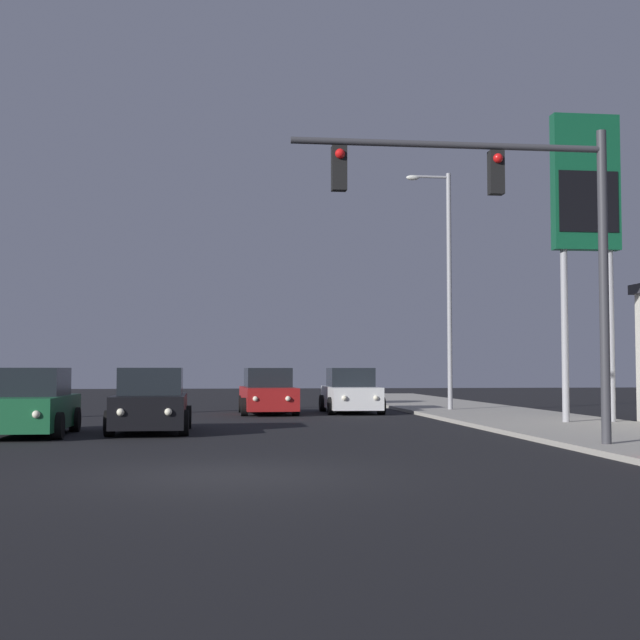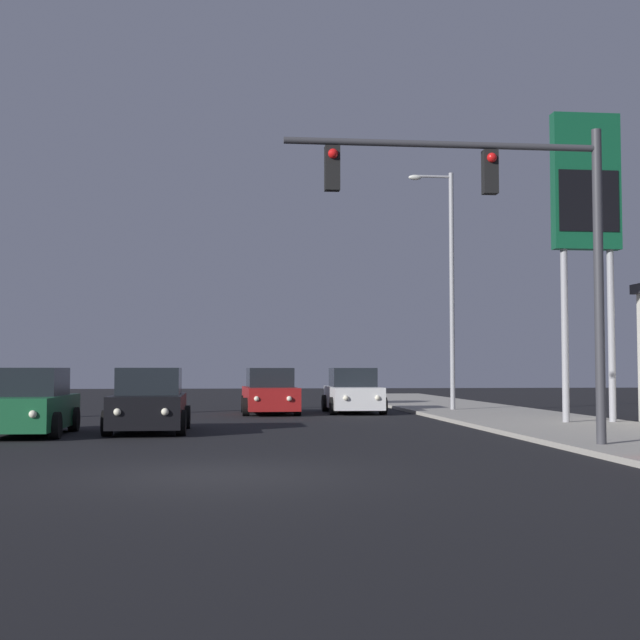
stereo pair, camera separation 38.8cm
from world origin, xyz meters
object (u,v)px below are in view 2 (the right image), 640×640
at_px(traffic_light_mast, 511,220).
at_px(street_lamp, 448,277).
at_px(car_black, 149,403).
at_px(car_white, 353,393).
at_px(car_green, 29,405).
at_px(car_red, 270,393).
at_px(gas_station_sign, 586,199).

relative_size(traffic_light_mast, street_lamp, 0.73).
bearing_deg(car_black, traffic_light_mast, 140.96).
xyz_separation_m(car_white, traffic_light_mast, (1.05, -15.50, 3.93)).
distance_m(car_black, traffic_light_mast, 10.68).
distance_m(traffic_light_mast, street_lamp, 15.61).
bearing_deg(car_green, car_black, -163.30).
height_order(car_green, car_white, same).
bearing_deg(car_white, street_lamp, 179.20).
relative_size(car_white, traffic_light_mast, 0.65).
xyz_separation_m(car_black, car_white, (6.73, 9.33, 0.00)).
distance_m(car_red, street_lamp, 8.06).
relative_size(car_green, gas_station_sign, 0.48).
bearing_deg(car_green, street_lamp, -141.90).
xyz_separation_m(car_white, street_lamp, (3.65, -0.11, 4.36)).
xyz_separation_m(car_black, traffic_light_mast, (7.78, -6.18, 3.93)).
relative_size(car_black, street_lamp, 0.48).
bearing_deg(traffic_light_mast, gas_station_sign, 57.33).
bearing_deg(car_red, street_lamp, -179.77).
relative_size(car_white, gas_station_sign, 0.48).
relative_size(car_green, car_red, 1.00).
xyz_separation_m(car_red, street_lamp, (6.78, 0.29, 4.36)).
height_order(street_lamp, gas_station_sign, same).
xyz_separation_m(car_red, traffic_light_mast, (4.18, -15.10, 3.93)).
bearing_deg(car_red, traffic_light_mast, 103.25).
bearing_deg(traffic_light_mast, car_green, 153.31).
bearing_deg(car_black, street_lamp, -139.00).
xyz_separation_m(car_white, gas_station_sign, (5.71, -8.24, 5.86)).
height_order(car_black, car_white, same).
bearing_deg(traffic_light_mast, car_red, 105.47).
distance_m(car_red, traffic_light_mast, 16.15).
distance_m(traffic_light_mast, gas_station_sign, 8.84).
relative_size(traffic_light_mast, gas_station_sign, 0.73).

